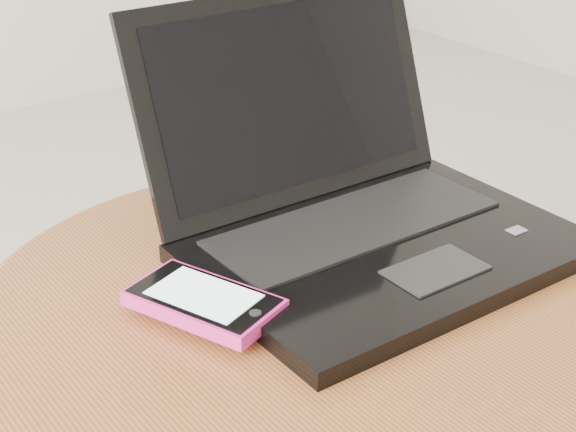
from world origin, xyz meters
TOP-DOWN VIEW (x-y plane):
  - table at (0.07, 0.11)m, footprint 0.57×0.57m
  - laptop at (0.17, 0.16)m, footprint 0.34×0.31m
  - phone_black at (-0.00, 0.16)m, footprint 0.09×0.12m
  - phone_pink at (-0.02, 0.13)m, footprint 0.11×0.14m

SIDE VIEW (x-z plane):
  - table at x=0.07m, z-range 0.13..0.59m
  - phone_black at x=0.00m, z-range 0.46..0.47m
  - phone_pink at x=-0.02m, z-range 0.46..0.48m
  - laptop at x=0.17m, z-range 0.39..0.60m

